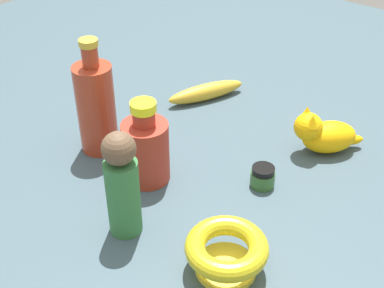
{
  "coord_description": "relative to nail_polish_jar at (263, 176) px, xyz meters",
  "views": [
    {
      "loc": [
        -0.64,
        -0.49,
        0.6
      ],
      "look_at": [
        0.0,
        0.0,
        0.04
      ],
      "focal_mm": 49.31,
      "sensor_mm": 36.0,
      "label": 1
    }
  ],
  "objects": [
    {
      "name": "bottle_short",
      "position": [
        -0.11,
        0.18,
        0.05
      ],
      "size": [
        0.08,
        0.08,
        0.16
      ],
      "color": "#A93121",
      "rests_on": "ground"
    },
    {
      "name": "ground",
      "position": [
        -0.02,
        0.14,
        -0.02
      ],
      "size": [
        2.0,
        2.0,
        0.0
      ],
      "primitive_type": "plane",
      "color": "#384C56"
    },
    {
      "name": "cat_figurine",
      "position": [
        0.16,
        -0.04,
        0.02
      ],
      "size": [
        0.12,
        0.12,
        0.09
      ],
      "color": "#F9B10A",
      "rests_on": "ground"
    },
    {
      "name": "person_figure_adult",
      "position": [
        -0.23,
        0.12,
        0.07
      ],
      "size": [
        0.06,
        0.06,
        0.19
      ],
      "color": "#33723C",
      "rests_on": "ground"
    },
    {
      "name": "banana",
      "position": [
        0.19,
        0.26,
        -0.0
      ],
      "size": [
        0.18,
        0.12,
        0.04
      ],
      "primitive_type": "ellipsoid",
      "rotation": [
        0.0,
        0.0,
        5.82
      ],
      "color": "gold",
      "rests_on": "ground"
    },
    {
      "name": "bottle_tall",
      "position": [
        -0.09,
        0.31,
        0.08
      ],
      "size": [
        0.07,
        0.07,
        0.23
      ],
      "color": "#A23720",
      "rests_on": "ground"
    },
    {
      "name": "bowl",
      "position": [
        -0.2,
        -0.06,
        0.02
      ],
      "size": [
        0.12,
        0.12,
        0.06
      ],
      "color": "yellow",
      "rests_on": "ground"
    },
    {
      "name": "nail_polish_jar",
      "position": [
        0.0,
        0.0,
        0.0
      ],
      "size": [
        0.04,
        0.04,
        0.04
      ],
      "color": "#34622C",
      "rests_on": "ground"
    }
  ]
}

